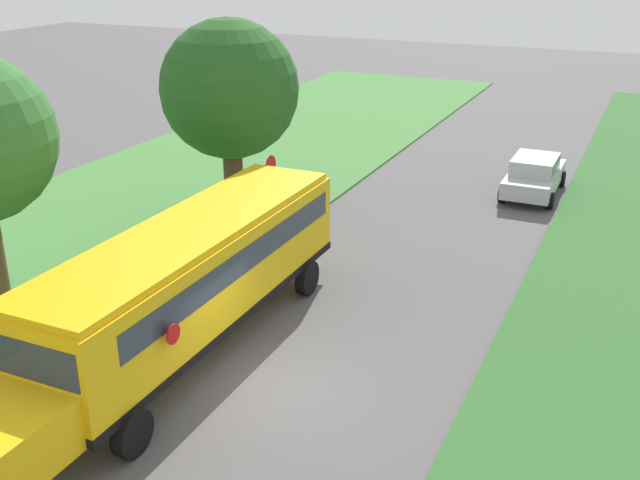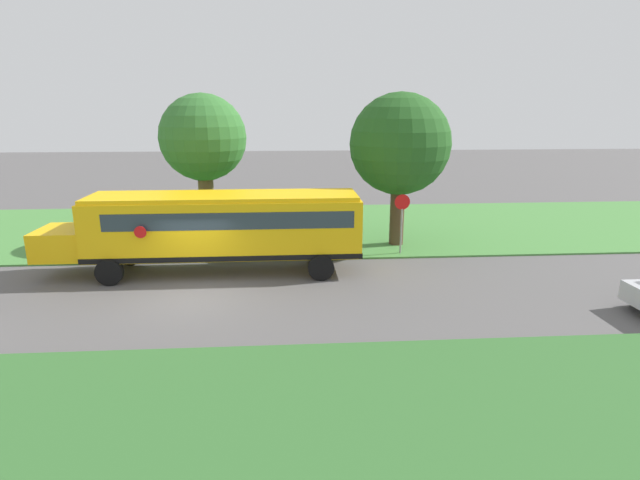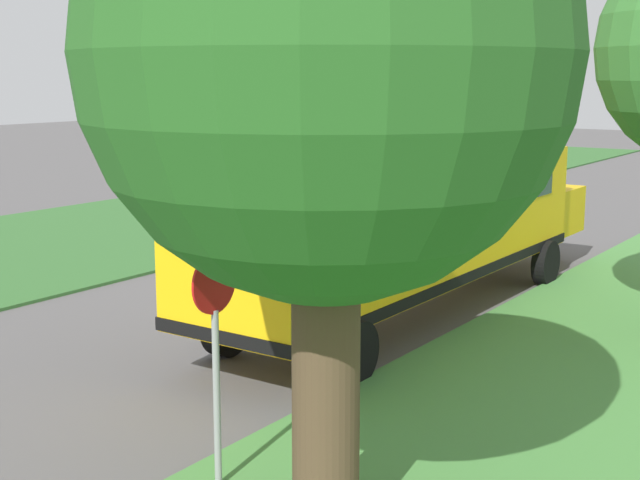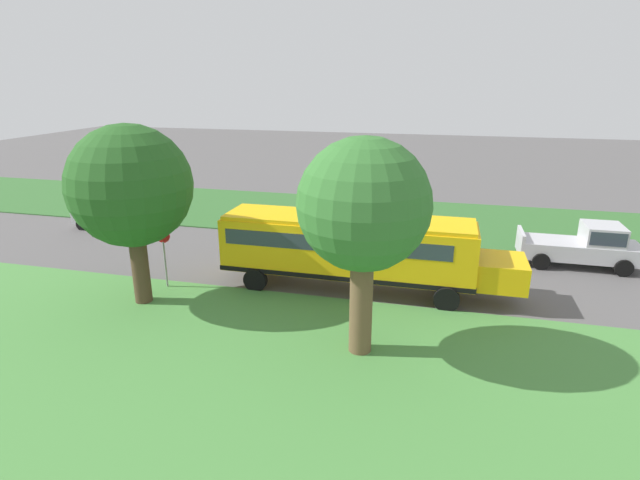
# 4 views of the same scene
# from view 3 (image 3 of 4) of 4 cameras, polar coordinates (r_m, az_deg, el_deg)

# --- Properties ---
(ground_plane) EXTENTS (120.00, 120.00, 0.00)m
(ground_plane) POSITION_cam_3_polar(r_m,az_deg,el_deg) (19.41, -0.27, -3.14)
(ground_plane) COLOR #565454
(grass_far_side) EXTENTS (10.00, 80.00, 0.07)m
(grass_far_side) POSITION_cam_3_polar(r_m,az_deg,el_deg) (25.55, -17.03, -0.20)
(grass_far_side) COLOR #33662D
(grass_far_side) RESTS_ON ground
(school_bus) EXTENTS (2.84, 12.42, 3.16)m
(school_bus) POSITION_cam_3_polar(r_m,az_deg,el_deg) (17.05, 5.85, 1.48)
(school_bus) COLOR yellow
(school_bus) RESTS_ON ground
(pickup_truck) EXTENTS (2.28, 5.40, 2.10)m
(pickup_truck) POSITION_cam_3_polar(r_m,az_deg,el_deg) (28.65, 6.32, 3.43)
(pickup_truck) COLOR #B7B7BC
(pickup_truck) RESTS_ON ground
(oak_tree_roadside_mid) EXTENTS (4.62, 4.62, 7.11)m
(oak_tree_roadside_mid) POSITION_cam_3_polar(r_m,az_deg,el_deg) (8.31, 0.84, 11.93)
(oak_tree_roadside_mid) COLOR #4C3826
(oak_tree_roadside_mid) RESTS_ON ground
(stop_sign) EXTENTS (0.08, 0.68, 2.74)m
(stop_sign) POSITION_cam_3_polar(r_m,az_deg,el_deg) (9.79, -6.71, -6.54)
(stop_sign) COLOR gray
(stop_sign) RESTS_ON ground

